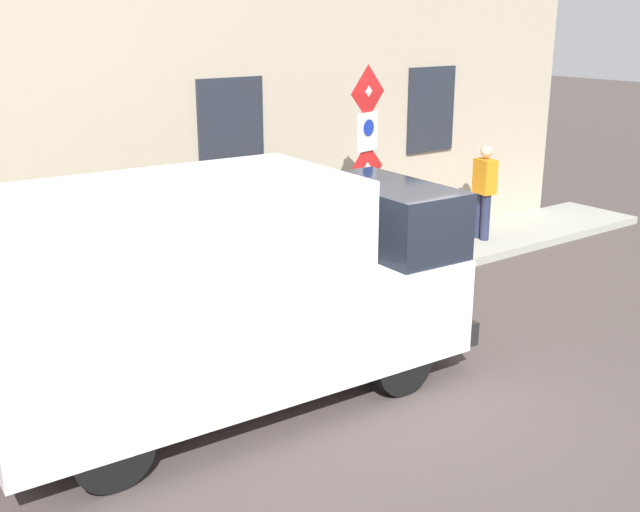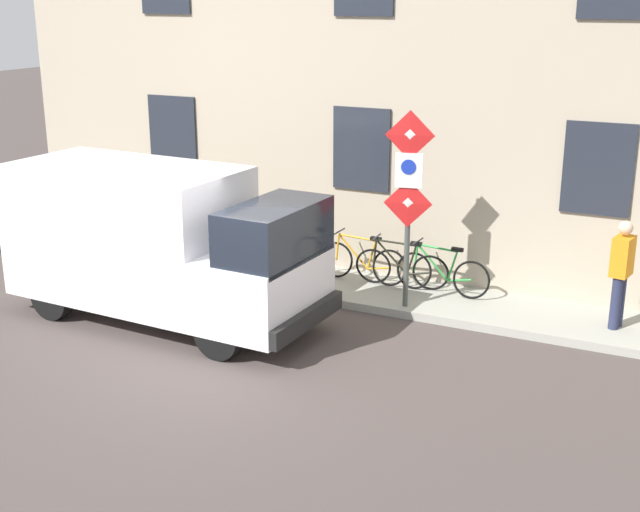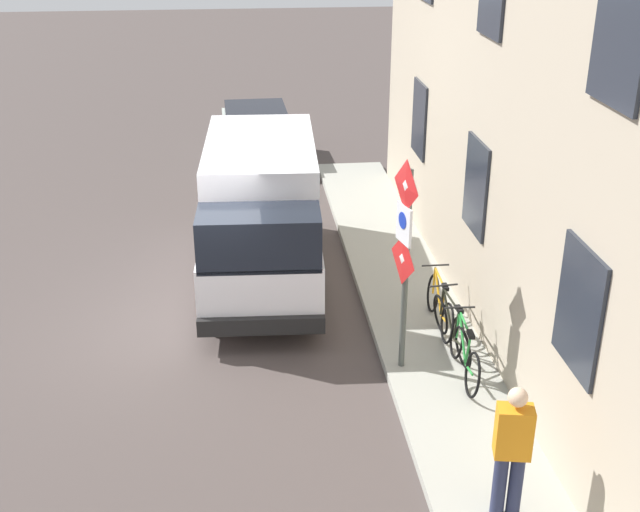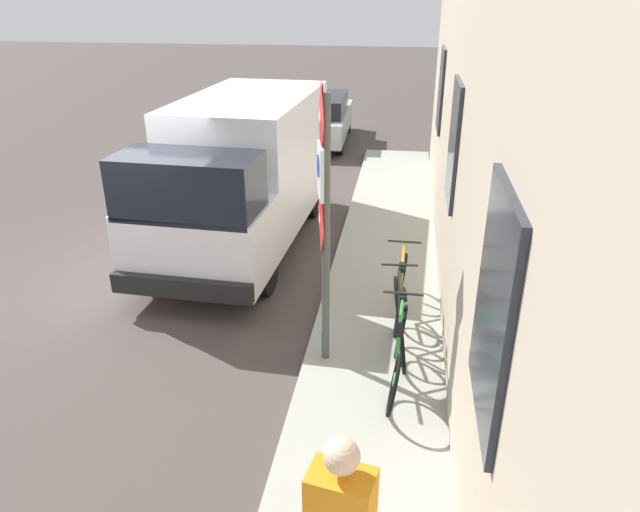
{
  "view_description": "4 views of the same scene",
  "coord_description": "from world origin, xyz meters",
  "px_view_note": "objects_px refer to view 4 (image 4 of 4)",
  "views": [
    {
      "loc": [
        -5.52,
        5.87,
        4.09
      ],
      "look_at": [
        2.37,
        0.03,
        1.04
      ],
      "focal_mm": 43.86,
      "sensor_mm": 36.0,
      "label": 1
    },
    {
      "loc": [
        -9.3,
        -5.92,
        5.14
      ],
      "look_at": [
        2.26,
        -0.32,
        1.14
      ],
      "focal_mm": 47.46,
      "sensor_mm": 36.0,
      "label": 2
    },
    {
      "loc": [
        0.92,
        -11.75,
        6.74
      ],
      "look_at": [
        2.27,
        1.02,
        0.9
      ],
      "focal_mm": 45.56,
      "sensor_mm": 36.0,
      "label": 3
    },
    {
      "loc": [
        4.06,
        -7.29,
        4.21
      ],
      "look_at": [
        3.04,
        -0.43,
        1.01
      ],
      "focal_mm": 32.96,
      "sensor_mm": 36.0,
      "label": 4
    }
  ],
  "objects_px": {
    "sign_post_stacked": "(322,197)",
    "bicycle_black": "(400,319)",
    "parked_hatchback": "(317,117)",
    "bicycle_orange": "(401,290)",
    "delivery_van": "(242,171)",
    "bicycle_green": "(398,353)"
  },
  "relations": [
    {
      "from": "parked_hatchback",
      "to": "bicycle_black",
      "type": "xyz_separation_m",
      "value": [
        2.66,
        -10.68,
        -0.22
      ]
    },
    {
      "from": "bicycle_black",
      "to": "bicycle_orange",
      "type": "relative_size",
      "value": 1.0
    },
    {
      "from": "parked_hatchback",
      "to": "bicycle_black",
      "type": "height_order",
      "value": "parked_hatchback"
    },
    {
      "from": "bicycle_orange",
      "to": "delivery_van",
      "type": "bearing_deg",
      "value": 50.42
    },
    {
      "from": "delivery_van",
      "to": "parked_hatchback",
      "type": "bearing_deg",
      "value": -178.34
    },
    {
      "from": "delivery_van",
      "to": "bicycle_black",
      "type": "relative_size",
      "value": 3.16
    },
    {
      "from": "bicycle_orange",
      "to": "sign_post_stacked",
      "type": "bearing_deg",
      "value": 142.98
    },
    {
      "from": "delivery_van",
      "to": "bicycle_green",
      "type": "relative_size",
      "value": 3.16
    },
    {
      "from": "delivery_van",
      "to": "parked_hatchback",
      "type": "relative_size",
      "value": 1.34
    },
    {
      "from": "delivery_van",
      "to": "bicycle_orange",
      "type": "bearing_deg",
      "value": 52.3
    },
    {
      "from": "delivery_van",
      "to": "sign_post_stacked",
      "type": "bearing_deg",
      "value": 30.9
    },
    {
      "from": "delivery_van",
      "to": "parked_hatchback",
      "type": "xyz_separation_m",
      "value": [
        0.15,
        7.54,
        -0.6
      ]
    },
    {
      "from": "parked_hatchback",
      "to": "sign_post_stacked",
      "type": "bearing_deg",
      "value": -172.52
    },
    {
      "from": "bicycle_black",
      "to": "bicycle_orange",
      "type": "bearing_deg",
      "value": -4.85
    },
    {
      "from": "parked_hatchback",
      "to": "bicycle_orange",
      "type": "distance_m",
      "value": 10.28
    },
    {
      "from": "bicycle_green",
      "to": "bicycle_orange",
      "type": "relative_size",
      "value": 1.0
    },
    {
      "from": "bicycle_orange",
      "to": "bicycle_black",
      "type": "bearing_deg",
      "value": -179.16
    },
    {
      "from": "bicycle_black",
      "to": "bicycle_orange",
      "type": "xyz_separation_m",
      "value": [
        0.0,
        0.75,
        0.0
      ]
    },
    {
      "from": "delivery_van",
      "to": "bicycle_green",
      "type": "bearing_deg",
      "value": 38.53
    },
    {
      "from": "sign_post_stacked",
      "to": "bicycle_green",
      "type": "xyz_separation_m",
      "value": [
        0.9,
        -0.34,
        -1.66
      ]
    },
    {
      "from": "sign_post_stacked",
      "to": "bicycle_black",
      "type": "bearing_deg",
      "value": 24.43
    },
    {
      "from": "sign_post_stacked",
      "to": "bicycle_black",
      "type": "relative_size",
      "value": 1.83
    }
  ]
}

